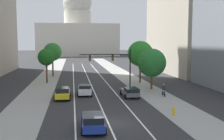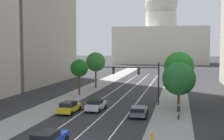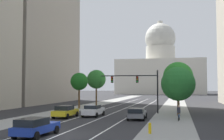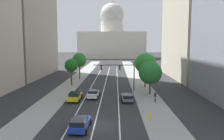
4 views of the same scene
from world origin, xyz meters
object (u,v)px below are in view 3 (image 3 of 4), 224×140
at_px(car_white, 93,110).
at_px(street_tree_far_right, 178,84).
at_px(traffic_signal_mast, 138,83).
at_px(street_tree_near_right, 178,77).
at_px(street_tree_mid_left, 96,79).
at_px(car_gray, 137,113).
at_px(fire_hydrant, 150,128).
at_px(car_blue, 35,127).
at_px(capitol_building, 161,69).
at_px(car_yellow, 65,111).
at_px(street_tree_near_left, 79,82).
at_px(cyclist, 179,113).

distance_m(car_white, street_tree_far_right, 11.64).
height_order(traffic_signal_mast, street_tree_near_right, street_tree_near_right).
relative_size(traffic_signal_mast, street_tree_far_right, 1.31).
bearing_deg(street_tree_mid_left, street_tree_far_right, -48.23).
xyz_separation_m(street_tree_far_right, street_tree_mid_left, (-16.57, 18.55, 1.14)).
relative_size(car_gray, street_tree_far_right, 0.68).
bearing_deg(fire_hydrant, car_white, 124.99).
height_order(car_blue, traffic_signal_mast, traffic_signal_mast).
relative_size(street_tree_far_right, street_tree_mid_left, 0.88).
bearing_deg(capitol_building, fire_hydrant, -86.91).
distance_m(traffic_signal_mast, street_tree_mid_left, 19.25).
distance_m(capitol_building, car_blue, 131.99).
xyz_separation_m(car_gray, fire_hydrant, (2.42, -9.61, -0.27)).
relative_size(car_yellow, street_tree_near_left, 0.76).
xyz_separation_m(car_gray, street_tree_near_left, (-12.34, 14.83, 3.95)).
xyz_separation_m(cyclist, street_tree_near_right, (-0.07, 12.84, 4.47)).
bearing_deg(street_tree_mid_left, car_white, -74.81).
xyz_separation_m(car_white, street_tree_mid_left, (-5.90, 21.73, 4.55)).
xyz_separation_m(car_yellow, street_tree_near_right, (13.64, 12.44, 4.55)).
distance_m(car_gray, cyclist, 4.72).
distance_m(car_blue, street_tree_far_right, 21.69).
bearing_deg(car_gray, street_tree_near_right, -21.61).
relative_size(street_tree_near_left, street_tree_far_right, 0.98).
bearing_deg(traffic_signal_mast, street_tree_far_right, -25.94).
height_order(car_gray, street_tree_near_right, street_tree_near_right).
relative_size(car_gray, street_tree_near_left, 0.70).
relative_size(car_blue, cyclist, 2.73).
xyz_separation_m(car_gray, street_tree_far_right, (4.67, 5.60, 3.45)).
bearing_deg(cyclist, car_gray, 93.98).
bearing_deg(fire_hydrant, car_blue, -158.27).
relative_size(capitol_building, fire_hydrant, 48.21).
bearing_deg(traffic_signal_mast, street_tree_mid_left, 124.67).
bearing_deg(street_tree_far_right, car_blue, -119.89).
xyz_separation_m(car_yellow, street_tree_far_right, (13.66, 5.24, 3.41)).
bearing_deg(street_tree_mid_left, fire_hydrant, -67.01).
height_order(fire_hydrant, street_tree_near_right, street_tree_near_right).
bearing_deg(car_blue, street_tree_near_left, 15.37).
distance_m(car_yellow, fire_hydrant, 15.16).
height_order(capitol_building, street_tree_far_right, capitol_building).
distance_m(car_gray, traffic_signal_mast, 9.12).
bearing_deg(street_tree_near_right, street_tree_near_left, 173.18).
xyz_separation_m(cyclist, street_tree_far_right, (-0.05, 5.64, 3.33)).
distance_m(car_gray, street_tree_mid_left, 27.31).
bearing_deg(street_tree_near_right, car_blue, -112.46).
bearing_deg(street_tree_near_right, fire_hydrant, -95.67).
bearing_deg(cyclist, fire_hydrant, 170.99).
bearing_deg(street_tree_far_right, cyclist, -89.50).
bearing_deg(car_gray, fire_hydrant, -167.53).
bearing_deg(car_white, car_blue, -178.11).
bearing_deg(street_tree_far_right, car_white, -163.39).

